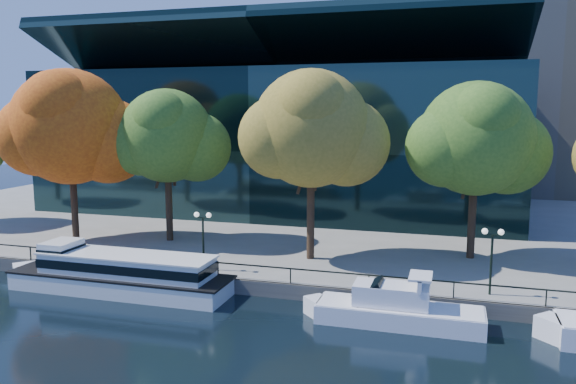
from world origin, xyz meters
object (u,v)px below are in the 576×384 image
(tree_4, at_px, (478,141))
(lamp_1, at_px, (203,227))
(tree_3, at_px, (313,131))
(tree_1, at_px, (72,129))
(tree_2, at_px, (168,138))
(lamp_2, at_px, (492,246))
(tour_boat, at_px, (115,272))
(cruiser_near, at_px, (392,308))

(tree_4, height_order, lamp_1, tree_4)
(tree_3, bearing_deg, lamp_1, -143.21)
(tree_4, xyz_separation_m, lamp_1, (-17.96, -8.42, -5.73))
(tree_1, height_order, tree_2, tree_1)
(tree_2, distance_m, lamp_2, 26.70)
(tree_3, xyz_separation_m, lamp_2, (12.16, -4.89, -6.46))
(tree_2, relative_size, lamp_2, 3.15)
(tour_boat, xyz_separation_m, tree_3, (11.48, 8.10, 9.10))
(tree_3, xyz_separation_m, lamp_1, (-6.54, -4.89, -6.46))
(tree_1, height_order, lamp_1, tree_1)
(tree_3, height_order, lamp_2, tree_3)
(tree_3, bearing_deg, lamp_2, -21.90)
(tree_1, bearing_deg, cruiser_near, -17.83)
(tree_2, bearing_deg, tree_3, -10.31)
(tour_boat, height_order, tree_1, tree_1)
(tree_4, distance_m, lamp_1, 20.65)
(cruiser_near, height_order, tree_1, tree_1)
(tour_boat, xyz_separation_m, tree_2, (-1.42, 10.45, 8.31))
(tour_boat, relative_size, lamp_1, 4.11)
(tour_boat, distance_m, tree_2, 13.43)
(tree_2, bearing_deg, tour_boat, -82.27)
(cruiser_near, distance_m, tree_4, 15.75)
(tree_4, height_order, lamp_2, tree_4)
(tour_boat, xyz_separation_m, tree_4, (22.90, 11.64, 8.37))
(tree_1, relative_size, lamp_1, 3.56)
(lamp_1, height_order, lamp_2, same)
(tree_4, bearing_deg, tree_2, -177.20)
(tour_boat, distance_m, lamp_2, 24.01)
(tree_3, distance_m, lamp_1, 10.41)
(tour_boat, height_order, lamp_2, lamp_2)
(tree_4, bearing_deg, tree_1, -173.85)
(tree_3, bearing_deg, cruiser_near, -52.04)
(tree_1, bearing_deg, lamp_2, -8.67)
(tree_2, height_order, lamp_1, tree_2)
(tour_boat, height_order, cruiser_near, tour_boat)
(tree_3, height_order, tree_4, tree_3)
(tree_1, height_order, tree_3, tree_1)
(cruiser_near, height_order, lamp_2, lamp_2)
(tree_2, height_order, tree_4, tree_4)
(cruiser_near, relative_size, lamp_2, 2.54)
(tree_3, height_order, lamp_1, tree_3)
(tree_2, bearing_deg, lamp_2, -16.10)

